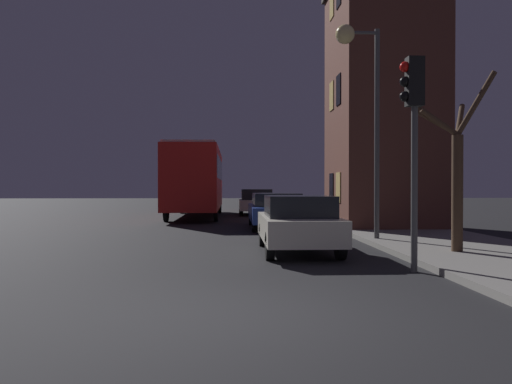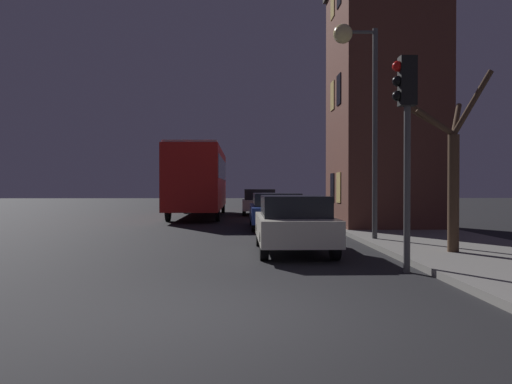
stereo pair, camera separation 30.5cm
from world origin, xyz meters
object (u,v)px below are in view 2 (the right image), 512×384
(bus, at_px, (199,176))
(car_near_lane, at_px, (294,223))
(streetlamp, at_px, (357,76))
(car_mid_lane, at_px, (276,210))
(traffic_light, at_px, (406,117))
(car_far_lane, at_px, (259,202))
(bare_tree, at_px, (452,169))

(bus, bearing_deg, car_near_lane, -76.32)
(streetlamp, xyz_separation_m, car_mid_lane, (-1.88, 4.95, -3.93))
(bus, distance_m, car_near_lane, 14.50)
(car_near_lane, relative_size, car_mid_lane, 0.83)
(car_mid_lane, bearing_deg, car_near_lane, -90.46)
(streetlamp, distance_m, car_near_lane, 4.75)
(traffic_light, bearing_deg, car_far_lane, 96.12)
(streetlamp, distance_m, bus, 13.52)
(traffic_light, relative_size, bare_tree, 0.99)
(car_far_lane, bearing_deg, streetlamp, -81.16)
(traffic_light, height_order, car_near_lane, traffic_light)
(streetlamp, height_order, car_far_lane, streetlamp)
(car_far_lane, bearing_deg, car_near_lane, -89.11)
(car_mid_lane, xyz_separation_m, car_far_lane, (-0.30, 9.10, 0.03))
(car_mid_lane, relative_size, car_far_lane, 1.14)
(streetlamp, xyz_separation_m, bus, (-5.35, 12.16, -2.53))
(bare_tree, bearing_deg, streetlamp, 117.96)
(bus, bearing_deg, streetlamp, -66.24)
(streetlamp, xyz_separation_m, traffic_light, (-0.18, -4.64, -1.79))
(car_mid_lane, distance_m, car_far_lane, 9.11)
(streetlamp, bearing_deg, car_far_lane, 98.84)
(streetlamp, distance_m, traffic_light, 4.98)
(streetlamp, bearing_deg, traffic_light, -92.24)
(bus, bearing_deg, bare_tree, -65.43)
(bare_tree, distance_m, car_mid_lane, 8.54)
(bus, height_order, car_near_lane, bus)
(bus, bearing_deg, car_mid_lane, -64.32)
(bus, relative_size, car_mid_lane, 2.25)
(bare_tree, bearing_deg, car_mid_lane, 113.51)
(car_far_lane, bearing_deg, bare_tree, -77.71)
(bare_tree, relative_size, car_far_lane, 0.98)
(car_far_lane, bearing_deg, traffic_light, -83.88)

